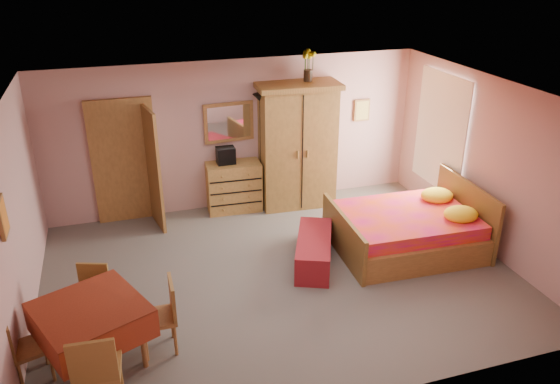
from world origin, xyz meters
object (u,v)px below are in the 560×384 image
object	(u,v)px
stereo	(226,155)
bench	(314,250)
wardrobe	(297,146)
sunflower_vase	(308,65)
bed	(406,220)
dining_table	(94,336)
chair_east	(158,317)
floor_lamp	(261,152)
chair_west	(29,347)
chair_south	(98,369)
chest_of_drawers	(234,187)
chair_north	(91,300)
wall_mirror	(229,122)

from	to	relation	value
stereo	bench	bearing A→B (deg)	-69.34
wardrobe	sunflower_vase	size ratio (longest dim) A/B	4.14
bed	dining_table	xyz separation A→B (m)	(-4.55, -1.27, -0.11)
wardrobe	chair_east	xyz separation A→B (m)	(-2.80, -3.24, -0.66)
floor_lamp	dining_table	size ratio (longest dim) A/B	1.93
wardrobe	chair_west	bearing A→B (deg)	-137.95
sunflower_vase	chair_west	world-z (taller)	sunflower_vase
wardrobe	bed	xyz separation A→B (m)	(1.05, -2.02, -0.61)
bed	chair_south	xyz separation A→B (m)	(-4.50, -1.93, -0.01)
bench	chest_of_drawers	bearing A→B (deg)	108.27
chair_west	chair_east	distance (m)	1.34
sunflower_vase	chair_north	size ratio (longest dim) A/B	0.65
wall_mirror	chair_south	bearing A→B (deg)	-122.67
stereo	chair_west	size ratio (longest dim) A/B	0.37
dining_table	floor_lamp	bearing A→B (deg)	50.04
wardrobe	bench	bearing A→B (deg)	-98.89
sunflower_vase	chair_south	bearing A→B (deg)	-132.05
stereo	dining_table	size ratio (longest dim) A/B	0.29
stereo	sunflower_vase	world-z (taller)	sunflower_vase
dining_table	chair_south	xyz separation A→B (m)	(0.05, -0.66, 0.10)
chair_north	wardrobe	bearing A→B (deg)	-123.62
chest_of_drawers	chair_east	xyz separation A→B (m)	(-1.66, -3.34, 0.01)
floor_lamp	chair_west	distance (m)	4.96
sunflower_vase	chair_north	bearing A→B (deg)	-143.77
wardrobe	chair_west	xyz separation A→B (m)	(-4.14, -3.32, -0.68)
floor_lamp	chest_of_drawers	bearing A→B (deg)	-176.00
wardrobe	dining_table	size ratio (longest dim) A/B	2.09
chair_west	floor_lamp	bearing A→B (deg)	117.46
bed	chair_north	xyz separation A→B (m)	(-4.57, -0.62, -0.08)
bench	bed	bearing A→B (deg)	-0.08
wardrobe	bench	world-z (taller)	wardrobe
chest_of_drawers	wall_mirror	xyz separation A→B (m)	(0.00, 0.21, 1.11)
dining_table	chair_south	size ratio (longest dim) A/B	1.08
stereo	bench	xyz separation A→B (m)	(0.81, -2.15, -0.81)
dining_table	wall_mirror	bearing A→B (deg)	56.78
wall_mirror	floor_lamp	size ratio (longest dim) A/B	0.43
chair_north	bed	bearing A→B (deg)	-152.85
bench	chair_south	distance (m)	3.59
chair_north	chair_west	bearing A→B (deg)	67.15
chair_north	stereo	bearing A→B (deg)	-109.81
wall_mirror	chair_north	size ratio (longest dim) A/B	1.05
chest_of_drawers	chair_west	size ratio (longest dim) A/B	1.11
chair_south	wardrobe	bearing A→B (deg)	53.20
chest_of_drawers	wall_mirror	distance (m)	1.13
wardrobe	floor_lamp	bearing A→B (deg)	171.45
chair_east	floor_lamp	bearing A→B (deg)	-31.88
stereo	floor_lamp	distance (m)	0.63
stereo	bed	bearing A→B (deg)	-43.13
wardrobe	chair_east	size ratio (longest dim) A/B	2.48
chest_of_drawers	chair_west	distance (m)	4.55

